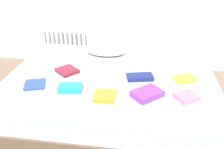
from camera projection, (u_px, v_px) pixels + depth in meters
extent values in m
plane|color=#7F6651|center=(111.00, 117.00, 2.58)|extent=(8.00, 8.00, 0.00)
cube|color=brown|center=(111.00, 106.00, 2.51)|extent=(2.00, 1.50, 0.28)
cube|color=silver|center=(111.00, 85.00, 2.40)|extent=(1.96, 1.46, 0.22)
cylinder|color=white|center=(44.00, 43.00, 3.64)|extent=(0.04, 0.04, 0.47)
cylinder|color=white|center=(49.00, 44.00, 3.63)|extent=(0.04, 0.04, 0.47)
cylinder|color=white|center=(53.00, 44.00, 3.62)|extent=(0.04, 0.04, 0.47)
cylinder|color=white|center=(57.00, 44.00, 3.61)|extent=(0.04, 0.04, 0.47)
cylinder|color=white|center=(62.00, 44.00, 3.60)|extent=(0.04, 0.04, 0.47)
cylinder|color=white|center=(66.00, 45.00, 3.59)|extent=(0.04, 0.04, 0.47)
cylinder|color=white|center=(71.00, 45.00, 3.58)|extent=(0.04, 0.04, 0.47)
cylinder|color=white|center=(75.00, 45.00, 3.58)|extent=(0.04, 0.04, 0.47)
cylinder|color=white|center=(80.00, 45.00, 3.57)|extent=(0.04, 0.04, 0.47)
cylinder|color=white|center=(84.00, 46.00, 3.56)|extent=(0.04, 0.04, 0.47)
cube|color=white|center=(63.00, 30.00, 3.50)|extent=(0.65, 0.04, 0.04)
cube|color=white|center=(65.00, 58.00, 3.70)|extent=(0.65, 0.04, 0.04)
ellipsoid|color=white|center=(106.00, 50.00, 2.78)|extent=(0.46, 0.30, 0.12)
cube|color=maroon|center=(67.00, 71.00, 2.39)|extent=(0.26, 0.26, 0.03)
cube|color=teal|center=(70.00, 88.00, 2.09)|extent=(0.22, 0.15, 0.04)
cube|color=purple|center=(147.00, 94.00, 2.00)|extent=(0.29, 0.29, 0.05)
cube|color=pink|center=(186.00, 97.00, 1.97)|extent=(0.22, 0.22, 0.04)
cube|color=yellow|center=(185.00, 79.00, 2.24)|extent=(0.24, 0.21, 0.03)
cube|color=white|center=(104.00, 75.00, 2.32)|extent=(0.28, 0.28, 0.02)
cube|color=navy|center=(140.00, 77.00, 2.27)|extent=(0.26, 0.18, 0.04)
cube|color=orange|center=(105.00, 96.00, 1.98)|extent=(0.18, 0.18, 0.03)
cube|color=#2847B7|center=(35.00, 84.00, 2.16)|extent=(0.22, 0.22, 0.02)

